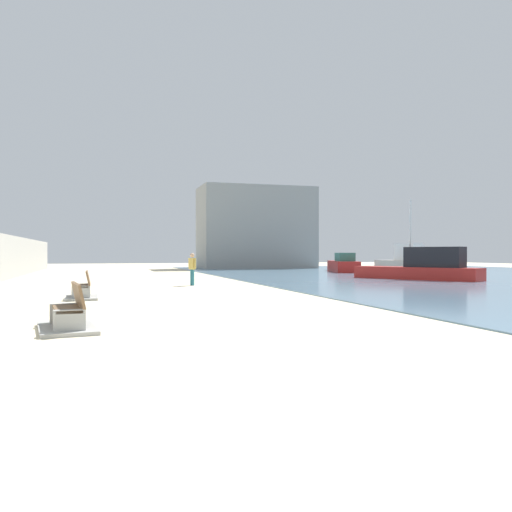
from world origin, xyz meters
The scene contains 8 objects.
ground_plane centered at (0.00, 18.00, 0.00)m, with size 120.00×120.00×0.00m, color beige.
bench_near centered at (-2.38, 3.98, 0.23)m, with size 1.37×2.23×0.98m.
bench_far centered at (-2.37, 11.86, 0.23)m, with size 1.13×2.12×0.98m.
person_walking centered at (2.61, 18.19, 0.93)m, with size 0.32×0.46×1.62m.
boat_far_left centered at (20.36, 27.23, 0.88)m, with size 2.78×4.50×2.31m.
boat_mid_bay centered at (18.10, 33.02, 0.65)m, with size 3.96×7.43×1.61m.
boat_far_right centered at (16.65, 19.45, 0.74)m, with size 5.26×7.45×4.85m.
harbor_building centered at (14.16, 46.00, 4.32)m, with size 12.00×6.00×8.64m, color gray.
Camera 1 is at (-1.70, -7.55, 1.60)m, focal length 36.57 mm.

